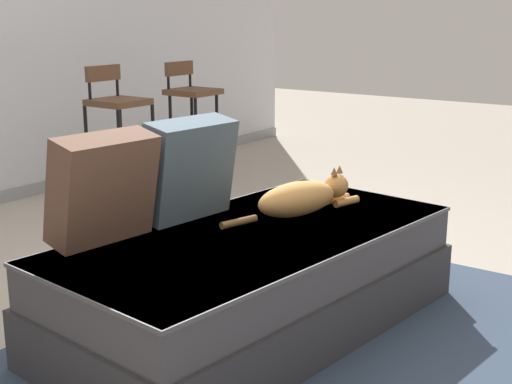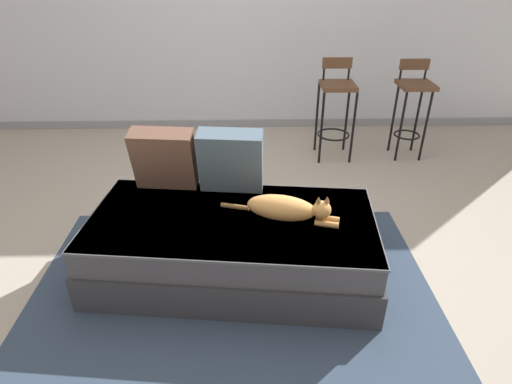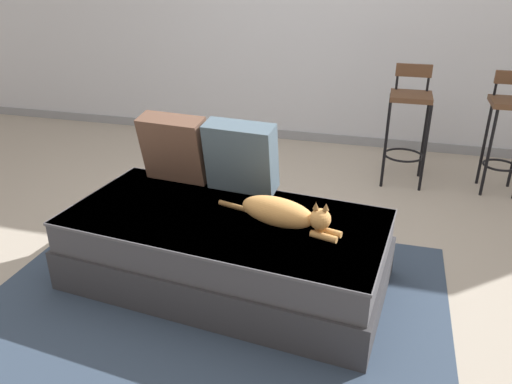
{
  "view_description": "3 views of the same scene",
  "coord_description": "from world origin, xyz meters",
  "px_view_note": "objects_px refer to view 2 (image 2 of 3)",
  "views": [
    {
      "loc": [
        -2.26,
        -2.02,
        1.3
      ],
      "look_at": [
        0.15,
        -0.3,
        0.54
      ],
      "focal_mm": 50.0,
      "sensor_mm": 36.0,
      "label": 1
    },
    {
      "loc": [
        0.1,
        -2.59,
        1.87
      ],
      "look_at": [
        0.15,
        -0.3,
        0.54
      ],
      "focal_mm": 30.0,
      "sensor_mm": 36.0,
      "label": 2
    },
    {
      "loc": [
        0.81,
        -2.7,
        1.7
      ],
      "look_at": [
        0.15,
        -0.3,
        0.54
      ],
      "focal_mm": 35.0,
      "sensor_mm": 36.0,
      "label": 3
    }
  ],
  "objects_px": {
    "bar_stool_near_window": "(336,101)",
    "bar_stool_by_doorway": "(413,98)",
    "cat": "(286,208)",
    "couch": "(233,245)",
    "throw_pillow_middle": "(231,161)",
    "throw_pillow_corner": "(165,159)"
  },
  "relations": [
    {
      "from": "bar_stool_near_window",
      "to": "bar_stool_by_doorway",
      "type": "xyz_separation_m",
      "value": [
        0.74,
        0.0,
        0.02
      ]
    },
    {
      "from": "cat",
      "to": "bar_stool_near_window",
      "type": "bearing_deg",
      "value": 70.69
    },
    {
      "from": "couch",
      "to": "throw_pillow_middle",
      "type": "distance_m",
      "value": 0.55
    },
    {
      "from": "couch",
      "to": "bar_stool_by_doorway",
      "type": "bearing_deg",
      "value": 46.35
    },
    {
      "from": "bar_stool_near_window",
      "to": "throw_pillow_middle",
      "type": "bearing_deg",
      "value": -123.98
    },
    {
      "from": "cat",
      "to": "bar_stool_by_doorway",
      "type": "relative_size",
      "value": 0.77
    },
    {
      "from": "couch",
      "to": "bar_stool_near_window",
      "type": "distance_m",
      "value": 2.06
    },
    {
      "from": "throw_pillow_middle",
      "to": "bar_stool_by_doorway",
      "type": "height_order",
      "value": "bar_stool_by_doorway"
    },
    {
      "from": "couch",
      "to": "bar_stool_near_window",
      "type": "bearing_deg",
      "value": 61.66
    },
    {
      "from": "cat",
      "to": "bar_stool_near_window",
      "type": "height_order",
      "value": "bar_stool_near_window"
    },
    {
      "from": "throw_pillow_corner",
      "to": "bar_stool_by_doorway",
      "type": "bearing_deg",
      "value": 32.93
    },
    {
      "from": "couch",
      "to": "throw_pillow_middle",
      "type": "height_order",
      "value": "throw_pillow_middle"
    },
    {
      "from": "bar_stool_by_doorway",
      "to": "bar_stool_near_window",
      "type": "bearing_deg",
      "value": -179.92
    },
    {
      "from": "couch",
      "to": "throw_pillow_corner",
      "type": "relative_size",
      "value": 4.3
    },
    {
      "from": "throw_pillow_middle",
      "to": "bar_stool_by_doorway",
      "type": "bearing_deg",
      "value": 40.1
    },
    {
      "from": "throw_pillow_middle",
      "to": "bar_stool_near_window",
      "type": "distance_m",
      "value": 1.74
    },
    {
      "from": "throw_pillow_middle",
      "to": "cat",
      "type": "height_order",
      "value": "throw_pillow_middle"
    },
    {
      "from": "throw_pillow_corner",
      "to": "cat",
      "type": "height_order",
      "value": "throw_pillow_corner"
    },
    {
      "from": "bar_stool_by_doorway",
      "to": "cat",
      "type": "bearing_deg",
      "value": -127.24
    },
    {
      "from": "throw_pillow_corner",
      "to": "cat",
      "type": "xyz_separation_m",
      "value": [
        0.78,
        -0.41,
        -0.14
      ]
    },
    {
      "from": "throw_pillow_middle",
      "to": "cat",
      "type": "distance_m",
      "value": 0.52
    },
    {
      "from": "couch",
      "to": "throw_pillow_middle",
      "type": "bearing_deg",
      "value": 91.44
    }
  ]
}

